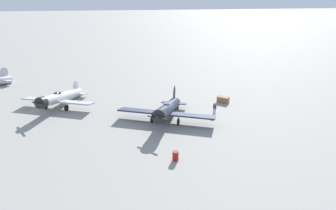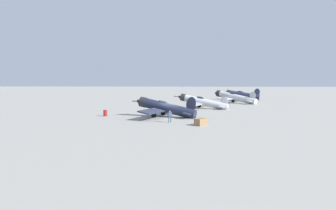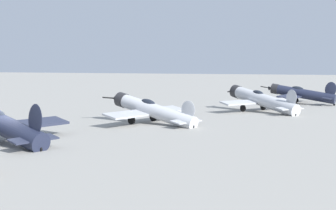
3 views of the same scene
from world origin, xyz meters
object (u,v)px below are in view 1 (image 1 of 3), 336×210
at_px(airplane_foreground, 167,110).
at_px(fuel_drum, 175,156).
at_px(airplane_mid_apron, 60,98).
at_px(ground_crew_mechanic, 215,107).
at_px(equipment_crate, 223,100).

distance_m(airplane_foreground, fuel_drum, 9.26).
xyz_separation_m(airplane_mid_apron, ground_crew_mechanic, (-5.39, -20.26, -0.35)).
distance_m(ground_crew_mechanic, fuel_drum, 12.24).
distance_m(airplane_foreground, equipment_crate, 10.07).
relative_size(airplane_mid_apron, fuel_drum, 11.13).
bearing_deg(equipment_crate, fuel_drum, 146.95).
height_order(airplane_foreground, fuel_drum, airplane_foreground).
relative_size(airplane_foreground, equipment_crate, 6.46).
distance_m(airplane_mid_apron, equipment_crate, 22.74).
bearing_deg(fuel_drum, ground_crew_mechanic, -33.56).
height_order(airplane_foreground, equipment_crate, airplane_foreground).
distance_m(equipment_crate, fuel_drum, 16.83).
xyz_separation_m(airplane_foreground, ground_crew_mechanic, (0.98, -6.32, -0.45)).
relative_size(airplane_foreground, fuel_drum, 12.43).
height_order(equipment_crate, fuel_drum, fuel_drum).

